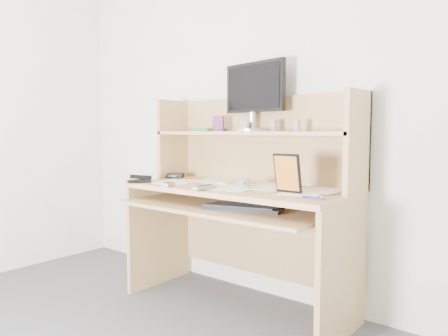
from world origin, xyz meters
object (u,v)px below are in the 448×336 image
Objects in this scene: desk at (244,194)px; keyboard at (243,207)px; tv_remote at (205,187)px; monitor at (254,94)px; game_case at (287,173)px.

desk is 0.30m from keyboard.
desk is 8.68× the size of tv_remote.
keyboard is 0.91× the size of monitor.
keyboard is at bearing -159.91° from game_case.
desk is 0.46m from game_case.
game_case is at bearing -21.56° from desk.
tv_remote is (-0.05, -0.31, 0.07)m from desk.
tv_remote is (-0.23, -0.07, 0.10)m from keyboard.
tv_remote is at bearing -99.19° from desk.
tv_remote is at bearing 179.24° from keyboard.
desk is 0.32m from tv_remote.
desk reaches higher than game_case.
keyboard is (0.17, -0.25, -0.03)m from desk.
game_case reaches higher than keyboard.
tv_remote is 0.72m from monitor.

